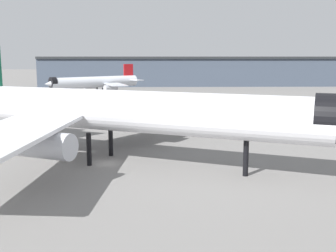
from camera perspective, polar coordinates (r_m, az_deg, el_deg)
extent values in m
plane|color=slate|center=(61.87, -8.42, -5.23)|extent=(900.00, 900.00, 0.00)
cylinder|color=white|center=(61.10, -7.12, 2.16)|extent=(59.27, 24.58, 6.07)
cylinder|color=black|center=(53.54, 21.18, 1.02)|extent=(4.51, 6.68, 6.13)
cube|color=white|center=(77.96, -4.21, 3.26)|extent=(23.83, 27.64, 0.49)
cylinder|color=#B7BAC1|center=(74.68, -4.29, 1.42)|extent=(9.07, 5.81, 3.34)
cube|color=white|center=(50.52, -20.92, -0.84)|extent=(9.73, 27.20, 0.49)
cylinder|color=#B7BAC1|center=(52.37, -17.22, -2.52)|extent=(9.07, 5.81, 3.34)
cube|color=white|center=(82.30, -21.18, 3.92)|extent=(8.55, 12.02, 0.36)
cylinder|color=black|center=(55.58, 10.79, -4.42)|extent=(0.73, 0.73, 4.86)
cylinder|color=black|center=(66.21, -7.99, -2.08)|extent=(0.73, 0.73, 4.86)
cylinder|color=black|center=(60.89, -10.96, -3.20)|extent=(0.73, 0.73, 4.86)
cylinder|color=silver|center=(168.12, -10.07, 6.06)|extent=(30.92, 28.15, 4.38)
cone|color=silver|center=(160.21, -16.02, 5.66)|extent=(6.45, 6.41, 4.29)
cone|color=silver|center=(177.66, -4.70, 6.36)|extent=(7.02, 6.89, 4.16)
cylinder|color=black|center=(160.52, -15.74, 5.80)|extent=(4.41, 4.62, 4.42)
cube|color=silver|center=(160.33, -7.35, 5.76)|extent=(12.25, 17.85, 0.35)
cylinder|color=#B7BAC1|center=(161.72, -7.98, 5.27)|extent=(5.52, 5.28, 2.41)
cube|color=silver|center=(178.89, -10.85, 6.07)|extent=(17.58, 13.70, 0.35)
cylinder|color=#B7BAC1|center=(176.78, -10.79, 5.56)|extent=(5.52, 5.28, 2.41)
cube|color=red|center=(175.87, -5.54, 7.46)|extent=(3.65, 3.31, 7.01)
cube|color=silver|center=(172.68, -4.51, 6.41)|extent=(7.00, 7.28, 0.26)
cube|color=silver|center=(180.18, -6.09, 6.52)|extent=(7.00, 7.28, 0.26)
cylinder|color=black|center=(163.14, -13.76, 4.44)|extent=(0.53, 0.53, 3.50)
cylinder|color=black|center=(167.28, -9.09, 4.71)|extent=(0.53, 0.53, 3.50)
cylinder|color=black|center=(171.30, -9.84, 4.81)|extent=(0.53, 0.53, 3.50)
cube|color=#3D4756|center=(229.31, 10.05, 7.38)|extent=(217.47, 36.67, 14.62)
cube|color=#232628|center=(229.15, 10.11, 9.36)|extent=(217.63, 38.47, 1.20)
cube|color=black|center=(90.57, 15.57, -0.34)|extent=(4.29, 5.96, 0.35)
cube|color=silver|center=(91.74, 15.00, 0.42)|extent=(2.98, 2.93, 1.60)
cube|color=#1E2D38|center=(92.50, 14.66, 0.71)|extent=(1.80, 0.84, 0.80)
cube|color=silver|center=(89.57, 15.97, 0.36)|extent=(3.42, 3.94, 2.20)
cylinder|color=black|center=(91.51, 14.28, -0.30)|extent=(0.61, 0.94, 0.90)
cylinder|color=black|center=(92.80, 15.46, -0.21)|extent=(0.61, 0.94, 0.90)
cylinder|color=black|center=(88.40, 15.67, -0.70)|extent=(0.61, 0.94, 0.90)
cylinder|color=black|center=(89.74, 16.87, -0.61)|extent=(0.61, 0.94, 0.90)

